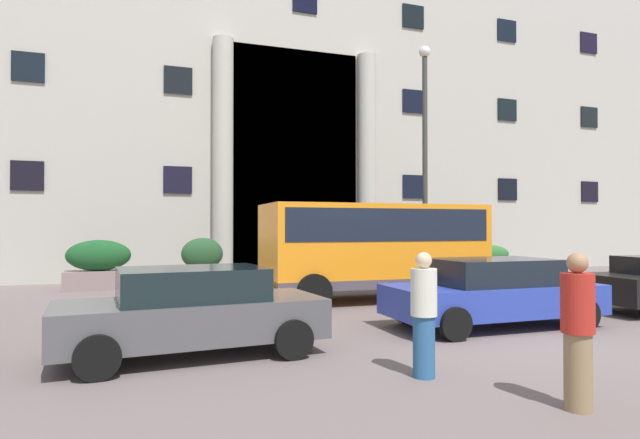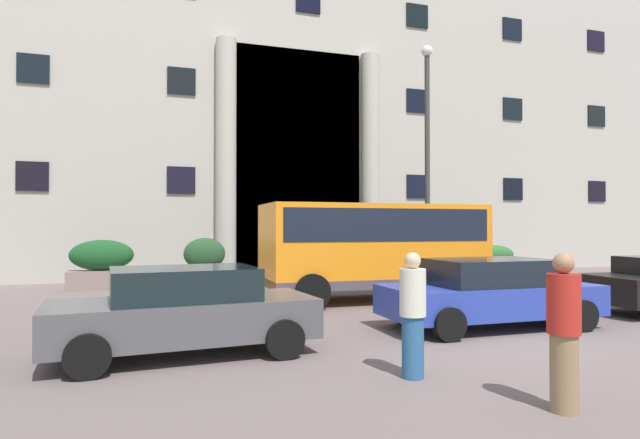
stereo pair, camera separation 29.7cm
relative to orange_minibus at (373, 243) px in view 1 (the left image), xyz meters
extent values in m
cube|color=#675959|center=(0.37, -5.50, -1.66)|extent=(80.00, 64.00, 0.12)
cube|color=#AFABA1|center=(0.37, 12.00, 7.17)|extent=(38.57, 9.00, 17.53)
cube|color=black|center=(0.01, 7.56, 3.14)|extent=(5.38, 0.12, 9.48)
cylinder|color=#B2AEA3|center=(-3.08, 7.25, 3.14)|extent=(0.81, 0.81, 9.48)
cylinder|color=#AFADA4|center=(3.11, 7.25, 3.14)|extent=(0.81, 0.81, 9.48)
cube|color=black|center=(-9.92, 7.46, 2.26)|extent=(1.06, 0.08, 1.05)
cube|color=black|center=(-4.77, 7.46, 2.26)|extent=(1.06, 0.08, 1.05)
cube|color=black|center=(5.51, 7.46, 2.26)|extent=(1.06, 0.08, 1.05)
cube|color=black|center=(10.66, 7.46, 2.26)|extent=(1.06, 0.08, 1.05)
cube|color=black|center=(15.80, 7.46, 2.26)|extent=(1.06, 0.08, 1.05)
cube|color=black|center=(-9.92, 7.46, 6.11)|extent=(1.06, 0.08, 1.05)
cube|color=black|center=(-4.77, 7.46, 6.11)|extent=(1.06, 0.08, 1.05)
cube|color=black|center=(5.51, 7.46, 6.11)|extent=(1.06, 0.08, 1.05)
cube|color=black|center=(10.66, 7.46, 6.11)|extent=(1.06, 0.08, 1.05)
cube|color=black|center=(15.80, 7.46, 6.11)|extent=(1.06, 0.08, 1.05)
cube|color=black|center=(0.37, 7.46, 9.97)|extent=(1.06, 0.08, 1.05)
cube|color=black|center=(5.51, 7.46, 9.97)|extent=(1.06, 0.08, 1.05)
cube|color=black|center=(10.66, 7.46, 9.97)|extent=(1.06, 0.08, 1.05)
cube|color=black|center=(15.80, 7.46, 9.97)|extent=(1.06, 0.08, 1.05)
cube|color=orange|center=(-0.01, 0.00, -0.04)|extent=(6.14, 2.63, 2.22)
cube|color=black|center=(-0.01, 0.00, 0.50)|extent=(5.77, 2.65, 0.85)
cube|color=black|center=(2.96, -0.08, 0.32)|extent=(0.12, 2.06, 1.07)
cube|color=#4A424D|center=(-0.01, 0.00, -1.03)|extent=(6.14, 2.67, 0.24)
cylinder|color=black|center=(2.15, 1.17, -1.15)|extent=(0.91, 0.31, 0.90)
cylinder|color=black|center=(2.08, -1.29, -1.15)|extent=(0.91, 0.31, 0.90)
cylinder|color=black|center=(-2.10, 1.29, -1.15)|extent=(0.91, 0.31, 0.90)
cylinder|color=black|center=(-2.17, -1.17, -1.15)|extent=(0.91, 0.31, 0.90)
cylinder|color=#9D9818|center=(4.53, 1.90, -0.40)|extent=(0.08, 0.08, 2.41)
cube|color=yellow|center=(4.53, 1.87, 0.56)|extent=(0.44, 0.03, 0.60)
cube|color=gray|center=(-7.44, 5.16, -1.29)|extent=(2.09, 0.94, 0.61)
ellipsoid|color=#184A21|center=(-7.44, 5.16, -0.48)|extent=(2.00, 0.84, 1.01)
cube|color=#656B5A|center=(4.58, 4.78, -1.31)|extent=(1.51, 0.77, 0.57)
ellipsoid|color=#306029|center=(4.58, 4.78, -0.64)|extent=(1.45, 0.69, 0.77)
cube|color=#66615D|center=(-4.12, 5.10, -1.32)|extent=(1.49, 0.85, 0.56)
ellipsoid|color=#224726|center=(-4.12, 5.10, -0.49)|extent=(1.43, 0.77, 1.10)
cube|color=#6D655D|center=(7.98, 5.30, -1.35)|extent=(1.96, 0.72, 0.50)
ellipsoid|color=#2A632E|center=(7.98, 5.30, -0.72)|extent=(1.88, 0.65, 0.76)
cube|color=slate|center=(-0.21, 4.97, -1.34)|extent=(1.78, 0.90, 0.53)
ellipsoid|color=#254D2B|center=(-0.21, 4.97, -0.69)|extent=(1.71, 0.81, 0.76)
cube|color=#27399D|center=(0.60, -4.44, -1.03)|extent=(4.40, 1.85, 0.60)
cube|color=black|center=(0.60, -4.44, -0.46)|extent=(2.38, 1.61, 0.52)
cylinder|color=black|center=(2.10, -3.56, -1.29)|extent=(0.62, 0.21, 0.62)
cylinder|color=black|center=(2.08, -5.35, -1.29)|extent=(0.62, 0.21, 0.62)
cylinder|color=black|center=(-0.88, -3.52, -1.29)|extent=(0.62, 0.21, 0.62)
cylinder|color=black|center=(-0.90, -5.32, -1.29)|extent=(0.62, 0.21, 0.62)
cylinder|color=black|center=(4.65, -3.24, -1.29)|extent=(0.63, 0.24, 0.62)
cube|color=#4B4B4F|center=(-5.47, -4.83, -1.02)|extent=(4.23, 2.05, 0.62)
cube|color=black|center=(-5.47, -4.83, -0.45)|extent=(2.33, 1.70, 0.51)
cylinder|color=black|center=(-4.14, -3.85, -1.29)|extent=(0.63, 0.25, 0.62)
cylinder|color=black|center=(-4.01, -5.60, -1.29)|extent=(0.63, 0.25, 0.62)
cylinder|color=black|center=(-6.93, -4.06, -1.29)|extent=(0.63, 0.25, 0.62)
cylinder|color=black|center=(-6.80, -5.81, -1.29)|extent=(0.63, 0.25, 0.62)
cylinder|color=black|center=(4.39, -2.39, -1.30)|extent=(0.61, 0.21, 0.60)
cylinder|color=black|center=(2.93, -2.11, -1.30)|extent=(0.61, 0.23, 0.60)
cube|color=#A9B1BD|center=(3.66, -2.25, -1.02)|extent=(0.98, 0.41, 0.32)
cube|color=black|center=(3.48, -2.22, -0.84)|extent=(0.55, 0.29, 0.12)
cylinder|color=#A5A5A8|center=(4.28, -2.36, -0.72)|extent=(0.13, 0.55, 0.03)
cylinder|color=#285689|center=(-2.60, -7.12, -1.18)|extent=(0.30, 0.30, 0.84)
cylinder|color=silver|center=(-2.60, -7.12, -0.44)|extent=(0.36, 0.36, 0.65)
sphere|color=beige|center=(-2.60, -7.12, 0.00)|extent=(0.22, 0.22, 0.22)
cylinder|color=#896D4E|center=(-1.64, -8.83, -1.17)|extent=(0.30, 0.30, 0.87)
cylinder|color=#AE241C|center=(-1.64, -8.83, -0.40)|extent=(0.36, 0.36, 0.67)
sphere|color=#9C7253|center=(-1.64, -8.83, 0.05)|extent=(0.23, 0.23, 0.23)
cylinder|color=#353835|center=(3.35, 2.83, 2.45)|extent=(0.18, 0.18, 8.09)
sphere|color=white|center=(3.35, 2.83, 6.67)|extent=(0.40, 0.40, 0.40)
camera|label=1|loc=(-6.33, -13.44, 0.46)|focal=29.53mm
camera|label=2|loc=(-6.05, -13.53, 0.46)|focal=29.53mm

